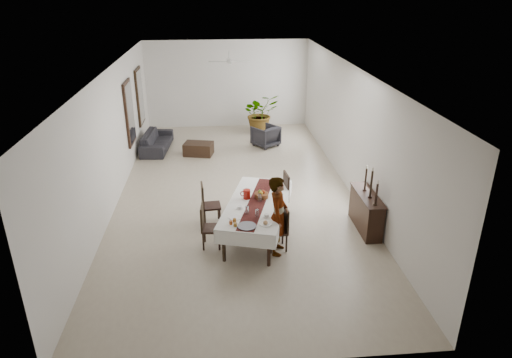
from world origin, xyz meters
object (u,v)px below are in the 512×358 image
Objects in this scene: sideboard_body at (366,212)px; dining_table_top at (257,204)px; woman at (278,216)px; sofa at (157,141)px; red_pitcher at (247,194)px.

dining_table_top is at bearing -179.26° from sideboard_body.
woman is 1.23× the size of sideboard_body.
sofa is at bearing 131.37° from dining_table_top.
dining_table_top is 1.80× the size of sideboard_body.
red_pitcher reaches higher than sideboard_body.
sideboard_body is (2.07, 0.77, -0.42)m from woman.
red_pitcher reaches higher than sofa.
dining_table_top is 2.45m from sideboard_body.
sideboard_body is at bearing 16.50° from dining_table_top.
sofa is (-2.57, 5.57, -0.59)m from red_pitcher.
woman is at bearing -149.56° from sofa.
woman is 2.25m from sideboard_body.
sideboard_body is at bearing -4.00° from red_pitcher.
woman reaches higher than sofa.
sideboard_body is at bearing -133.06° from sofa.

